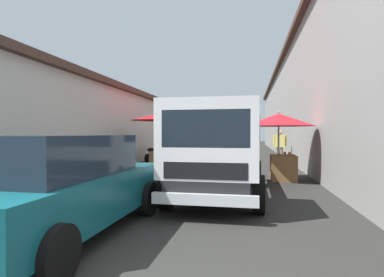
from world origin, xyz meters
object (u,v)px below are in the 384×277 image
object	(u,v)px
fruit_stall_near_right	(198,128)
parked_scooter	(154,153)
fruit_stall_mid_lane	(180,127)
vendor_by_crates	(280,145)
vendor_in_shade	(123,149)
fruit_stall_far_left	(280,132)
hatchback_car	(58,185)
delivery_truck	(215,154)
fruit_stall_near_left	(162,126)

from	to	relation	value
fruit_stall_near_right	parked_scooter	world-z (taller)	fruit_stall_near_right
fruit_stall_mid_lane	parked_scooter	distance (m)	2.20
vendor_by_crates	vendor_in_shade	bearing A→B (deg)	124.41
fruit_stall_far_left	hatchback_car	distance (m)	7.05
vendor_by_crates	parked_scooter	xyz separation A→B (m)	(0.20, 6.38, -0.49)
vendor_by_crates	vendor_in_shade	distance (m)	7.55
vendor_in_shade	fruit_stall_mid_lane	bearing A→B (deg)	-21.11
fruit_stall_near_right	parked_scooter	xyz separation A→B (m)	(-4.30, 1.64, -1.38)
hatchback_car	fruit_stall_near_right	bearing A→B (deg)	2.14
fruit_stall_far_left	vendor_by_crates	bearing A→B (deg)	-5.33
delivery_truck	vendor_in_shade	distance (m)	6.36
vendor_by_crates	vendor_in_shade	xyz separation A→B (m)	(-4.27, 6.23, -0.07)
fruit_stall_far_left	fruit_stall_near_right	size ratio (longest dim) A/B	0.87
delivery_truck	vendor_by_crates	distance (m)	9.38
fruit_stall_mid_lane	vendor_in_shade	world-z (taller)	fruit_stall_mid_lane
fruit_stall_mid_lane	fruit_stall_near_left	xyz separation A→B (m)	(-2.33, 0.23, 0.02)
fruit_stall_mid_lane	hatchback_car	distance (m)	11.06
fruit_stall_near_right	fruit_stall_near_left	size ratio (longest dim) A/B	0.96
fruit_stall_near_right	hatchback_car	world-z (taller)	fruit_stall_near_right
fruit_stall_mid_lane	hatchback_car	world-z (taller)	fruit_stall_mid_lane
fruit_stall_near_left	fruit_stall_far_left	bearing A→B (deg)	-120.33
fruit_stall_near_left	parked_scooter	world-z (taller)	fruit_stall_near_left
fruit_stall_far_left	vendor_by_crates	world-z (taller)	fruit_stall_far_left
fruit_stall_near_left	vendor_in_shade	world-z (taller)	fruit_stall_near_left
delivery_truck	vendor_by_crates	world-z (taller)	delivery_truck
hatchback_car	delivery_truck	xyz separation A→B (m)	(2.49, -1.98, 0.30)
fruit_stall_mid_lane	fruit_stall_near_left	distance (m)	2.34
hatchback_car	vendor_in_shade	bearing A→B (deg)	15.93
fruit_stall_near_left	parked_scooter	size ratio (longest dim) A/B	1.57
hatchback_car	fruit_stall_near_left	bearing A→B (deg)	6.13
fruit_stall_mid_lane	fruit_stall_near_left	world-z (taller)	fruit_stall_near_left
fruit_stall_mid_lane	fruit_stall_far_left	distance (m)	6.59
hatchback_car	delivery_truck	size ratio (longest dim) A/B	0.80
fruit_stall_near_right	parked_scooter	bearing A→B (deg)	159.08
hatchback_car	parked_scooter	bearing A→B (deg)	10.76
fruit_stall_far_left	fruit_stall_near_right	world-z (taller)	fruit_stall_near_right
fruit_stall_near_left	fruit_stall_near_right	bearing A→B (deg)	-2.52
fruit_stall_near_right	delivery_truck	size ratio (longest dim) A/B	0.51
fruit_stall_near_right	fruit_stall_near_left	world-z (taller)	fruit_stall_near_left
fruit_stall_near_left	vendor_in_shade	size ratio (longest dim) A/B	1.70
delivery_truck	vendor_in_shade	size ratio (longest dim) A/B	3.22
fruit_stall_near_left	vendor_by_crates	world-z (taller)	fruit_stall_near_left
fruit_stall_far_left	fruit_stall_near_left	world-z (taller)	fruit_stall_near_left
hatchback_car	vendor_by_crates	bearing A→B (deg)	-19.55
vendor_by_crates	parked_scooter	bearing A→B (deg)	88.24
fruit_stall_mid_lane	vendor_by_crates	size ratio (longest dim) A/B	1.46
fruit_stall_mid_lane	delivery_truck	distance (m)	8.94
hatchback_car	vendor_in_shade	size ratio (longest dim) A/B	2.57
fruit_stall_far_left	parked_scooter	distance (m)	8.32
fruit_stall_far_left	hatchback_car	size ratio (longest dim) A/B	0.55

